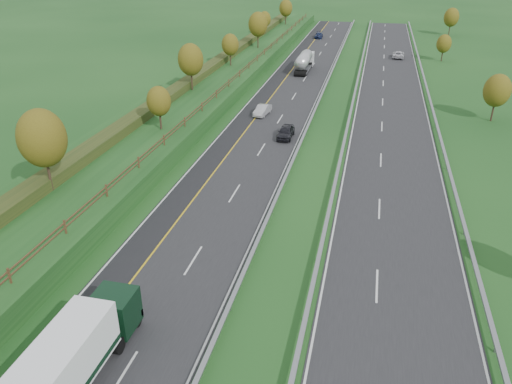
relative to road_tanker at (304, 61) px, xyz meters
The scene contains 18 objects.
ground 35.53m from the road_tanker, 77.22° to the right, with size 400.00×400.00×0.00m, color #164017.
near_carriageway 29.66m from the road_tanker, 90.29° to the right, with size 10.50×200.00×0.04m, color black.
far_carriageway 33.86m from the road_tanker, 61.09° to the right, with size 10.50×200.00×0.04m, color black.
hard_shoulder 29.91m from the road_tanker, 97.51° to the right, with size 3.00×200.00×0.04m, color black.
lane_markings 30.42m from the road_tanker, 78.12° to the right, with size 26.75×200.00×0.01m.
embankment_left 32.40m from the road_tanker, 113.96° to the right, with size 12.00×200.00×2.00m, color #164017.
hedge_left 33.26m from the road_tanker, 117.11° to the right, with size 2.20×180.00×1.10m, color #263616.
fence_left 31.24m from the road_tanker, 106.08° to the right, with size 0.12×189.06×1.20m.
median_barrier_near 30.14m from the road_tanker, 79.38° to the right, with size 0.32×200.00×0.71m.
median_barrier_far 31.48m from the road_tanker, 70.21° to the right, with size 0.32×200.00×0.71m.
outer_barrier_far 36.99m from the road_tanker, 53.19° to the right, with size 0.32×200.00×0.71m.
trees_left 35.65m from the road_tanker, 111.21° to the right, with size 6.64×164.30×7.66m.
trees_far 29.74m from the road_tanker, ahead, with size 8.45×118.60×7.12m.
road_tanker is the anchor object (origin of this frame).
car_dark_near 38.01m from the road_tanker, 85.16° to the right, with size 1.81×4.50×1.53m, color black.
car_silver_mid 29.36m from the road_tanker, 93.42° to the right, with size 1.50×4.30×1.42m, color #A8A8AD.
car_small_far 38.16m from the road_tanker, 92.63° to the left, with size 1.91×4.69×1.36m, color #152044.
car_oncoming 24.53m from the road_tanker, 42.67° to the left, with size 2.35×5.09×1.42m, color silver.
Camera 1 is at (13.46, -7.39, 22.13)m, focal length 35.00 mm.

